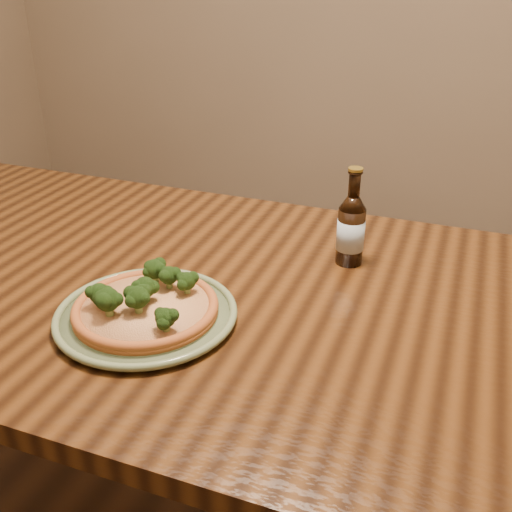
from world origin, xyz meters
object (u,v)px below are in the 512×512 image
(table, at_px, (142,310))
(beer_bottle, at_px, (351,229))
(plate, at_px, (146,314))
(pizza, at_px, (145,305))

(table, distance_m, beer_bottle, 0.46)
(table, height_order, beer_bottle, beer_bottle)
(plate, relative_size, beer_bottle, 1.56)
(table, bearing_deg, beer_bottle, 25.74)
(plate, bearing_deg, pizza, 148.67)
(pizza, bearing_deg, table, 124.96)
(table, relative_size, pizza, 6.29)
(plate, distance_m, beer_bottle, 0.45)
(table, distance_m, pizza, 0.22)
(pizza, distance_m, beer_bottle, 0.44)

